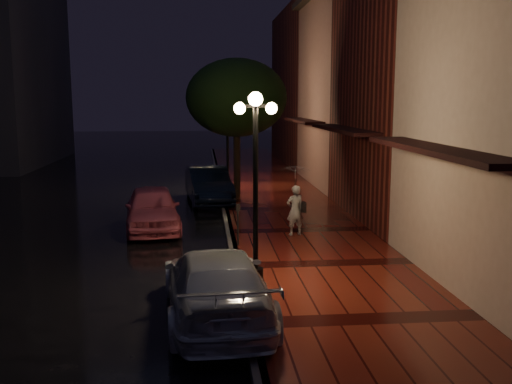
# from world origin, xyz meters

# --- Properties ---
(ground) EXTENTS (120.00, 120.00, 0.00)m
(ground) POSITION_xyz_m (0.00, 0.00, 0.00)
(ground) COLOR black
(ground) RESTS_ON ground
(sidewalk) EXTENTS (4.50, 60.00, 0.15)m
(sidewalk) POSITION_xyz_m (2.25, 0.00, 0.07)
(sidewalk) COLOR #4A100D
(sidewalk) RESTS_ON ground
(curb) EXTENTS (0.25, 60.00, 0.15)m
(curb) POSITION_xyz_m (0.00, 0.00, 0.07)
(curb) COLOR #595451
(curb) RESTS_ON ground
(storefront_mid) EXTENTS (5.00, 8.00, 11.00)m
(storefront_mid) POSITION_xyz_m (7.00, 2.00, 5.50)
(storefront_mid) COLOR #511914
(storefront_mid) RESTS_ON ground
(storefront_far) EXTENTS (5.00, 8.00, 9.00)m
(storefront_far) POSITION_xyz_m (7.00, 10.00, 4.50)
(storefront_far) COLOR #8C5951
(storefront_far) RESTS_ON ground
(storefront_extra) EXTENTS (5.00, 12.00, 10.00)m
(storefront_extra) POSITION_xyz_m (7.00, 20.00, 5.00)
(storefront_extra) COLOR #511914
(storefront_extra) RESTS_ON ground
(streetlamp_near) EXTENTS (0.96, 0.36, 4.31)m
(streetlamp_near) POSITION_xyz_m (0.35, -5.00, 2.60)
(streetlamp_near) COLOR black
(streetlamp_near) RESTS_ON sidewalk
(streetlamp_far) EXTENTS (0.96, 0.36, 4.31)m
(streetlamp_far) POSITION_xyz_m (0.35, 9.00, 2.60)
(streetlamp_far) COLOR black
(streetlamp_far) RESTS_ON sidewalk
(street_tree) EXTENTS (4.16, 4.16, 5.80)m
(street_tree) POSITION_xyz_m (0.61, 5.99, 4.24)
(street_tree) COLOR black
(street_tree) RESTS_ON sidewalk
(pink_car) EXTENTS (2.19, 4.44, 1.46)m
(pink_car) POSITION_xyz_m (-2.51, 1.13, 0.73)
(pink_car) COLOR #C75267
(pink_car) RESTS_ON ground
(navy_car) EXTENTS (2.10, 4.71, 1.50)m
(navy_car) POSITION_xyz_m (-0.60, 5.95, 0.75)
(navy_car) COLOR black
(navy_car) RESTS_ON ground
(silver_car) EXTENTS (2.33, 4.99, 1.41)m
(silver_car) POSITION_xyz_m (-0.60, -6.85, 0.70)
(silver_car) COLOR #B5B5BD
(silver_car) RESTS_ON ground
(woman_with_umbrella) EXTENTS (0.90, 0.92, 2.17)m
(woman_with_umbrella) POSITION_xyz_m (1.98, -0.63, 1.58)
(woman_with_umbrella) COLOR white
(woman_with_umbrella) RESTS_ON sidewalk
(parking_meter) EXTENTS (0.13, 0.11, 1.20)m
(parking_meter) POSITION_xyz_m (0.15, -1.72, 0.88)
(parking_meter) COLOR black
(parking_meter) RESTS_ON sidewalk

